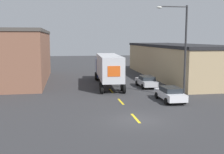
% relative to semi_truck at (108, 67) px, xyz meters
% --- Properties ---
extents(ground_plane, '(160.00, 160.00, 0.00)m').
position_rel_semi_truck_xyz_m(ground_plane, '(-0.20, -16.00, -2.39)').
color(ground_plane, '#333335').
extents(road_centerline, '(0.20, 14.20, 0.01)m').
position_rel_semi_truck_xyz_m(road_centerline, '(-0.20, -9.70, -2.39)').
color(road_centerline, yellow).
rests_on(road_centerline, ground_plane).
extents(warehouse_left, '(12.85, 19.71, 7.28)m').
position_rel_semi_truck_xyz_m(warehouse_left, '(-14.43, 5.49, 1.25)').
color(warehouse_left, brown).
rests_on(warehouse_left, ground_plane).
extents(warehouse_right, '(8.26, 28.30, 5.22)m').
position_rel_semi_truck_xyz_m(warehouse_right, '(11.73, 6.45, 0.23)').
color(warehouse_right, tan).
rests_on(warehouse_right, ground_plane).
extents(semi_truck, '(3.38, 13.35, 4.04)m').
position_rel_semi_truck_xyz_m(semi_truck, '(0.00, 0.00, 0.00)').
color(semi_truck, navy).
rests_on(semi_truck, ground_plane).
extents(parked_car_right_near, '(2.00, 4.52, 1.41)m').
position_rel_semi_truck_xyz_m(parked_car_right_near, '(4.61, -10.25, -1.64)').
color(parked_car_right_near, silver).
rests_on(parked_car_right_near, ground_plane).
extents(parked_car_right_mid, '(2.00, 4.52, 1.41)m').
position_rel_semi_truck_xyz_m(parked_car_right_mid, '(4.61, -2.10, -1.64)').
color(parked_car_right_mid, '#B2B2B7').
rests_on(parked_car_right_mid, ground_plane).
extents(street_lamp, '(3.25, 0.32, 9.38)m').
position_rel_semi_truck_xyz_m(street_lamp, '(6.25, -8.98, 3.04)').
color(street_lamp, '#2D2D30').
rests_on(street_lamp, ground_plane).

